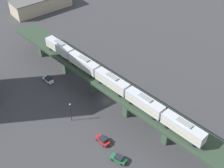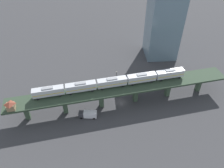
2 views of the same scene
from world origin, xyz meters
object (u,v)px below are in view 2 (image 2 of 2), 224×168
Objects in this scene: subway_train at (112,82)px; street_car_white at (160,83)px; delivery_truck at (88,114)px; office_tower at (163,24)px; street_car_red at (90,87)px; street_lamp at (116,76)px; signal_hut at (10,106)px; street_car_green at (74,87)px.

subway_train is 27.85m from street_car_white.
delivery_truck is 62.15m from office_tower.
street_car_white is at bearing 118.31° from delivery_truck.
delivery_truck is 0.21× the size of office_tower.
street_car_red is 33.17m from street_car_white.
signal_hut is at bearing -61.01° from street_lamp.
subway_train is 1.72× the size of office_tower.
subway_train reaches higher than street_car_white.
office_tower reaches higher than delivery_truck.
office_tower is at bearing 132.46° from street_lamp.
delivery_truck is at bearing 93.46° from signal_hut.
office_tower is at bearing 141.47° from subway_train.
office_tower is at bearing 124.85° from signal_hut.
street_car_green is (-19.72, 20.68, -9.58)m from signal_hut.
street_lamp is 0.19× the size of office_tower.
subway_train is 16.86× the size of signal_hut.
delivery_truck reaches higher than street_car_red.
office_tower reaches higher than street_car_red.
street_car_red and street_car_green have the same top height.
signal_hut is 28.89m from delivery_truck.
street_car_green is at bearing -120.29° from subway_train.
delivery_truck is (18.06, 6.80, 0.82)m from street_car_green.
signal_hut reaches higher than street_lamp.
signal_hut is 0.81× the size of street_car_red.
signal_hut is 82.10m from office_tower.
signal_hut is 35.73m from street_car_red.
signal_hut reaches higher than delivery_truck.
delivery_truck is at bearing -41.33° from office_tower.
signal_hut reaches higher than street_car_green.
delivery_truck reaches higher than street_car_green.
signal_hut is 0.10× the size of office_tower.
street_car_red is at bearing 177.40° from delivery_truck.
street_car_red is at bearing -136.27° from subway_train.
subway_train is 8.94× the size of street_lamp.
street_car_green is at bearing -59.82° from office_tower.
delivery_truck is (17.94, -0.81, 0.82)m from street_car_red.
street_lamp is 38.41m from office_tower.
street_car_white is 32.22m from office_tower.
street_lamp reaches higher than street_car_red.
street_car_green is 19.31m from delivery_truck.
street_car_white is 21.18m from street_lamp.
signal_hut is 46.95m from street_lamp.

